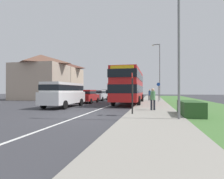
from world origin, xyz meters
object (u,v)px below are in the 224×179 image
object	(u,v)px
pedestrian_walking_away	(150,94)
street_lamp_near	(177,25)
cycle_route_sign	(158,91)
parked_van_white	(64,93)
parked_car_red	(87,96)
double_decker_bus	(129,85)
pedestrian_at_stop	(153,98)
street_lamp_mid	(159,69)
parked_car_black	(108,94)
parked_car_silver	(99,95)
bus_stop_sign	(132,90)

from	to	relation	value
pedestrian_walking_away	street_lamp_near	xyz separation A→B (m)	(1.51, -16.35, 3.78)
cycle_route_sign	street_lamp_near	size ratio (longest dim) A/B	0.30
parked_van_white	parked_car_red	xyz separation A→B (m)	(0.15, 5.57, -0.44)
double_decker_bus	parked_van_white	size ratio (longest dim) A/B	1.90
pedestrian_at_stop	cycle_route_sign	bearing A→B (deg)	86.00
parked_van_white	street_lamp_mid	world-z (taller)	street_lamp_mid
parked_van_white	double_decker_bus	bearing A→B (deg)	44.36
cycle_route_sign	street_lamp_near	distance (m)	14.82
parked_car_black	street_lamp_mid	size ratio (longest dim) A/B	0.54
parked_car_black	parked_van_white	bearing A→B (deg)	-90.07
parked_van_white	street_lamp_mid	bearing A→B (deg)	51.77
parked_car_silver	street_lamp_near	xyz separation A→B (m)	(8.94, -16.56, 3.88)
parked_van_white	parked_car_black	xyz separation A→B (m)	(0.02, 16.68, -0.41)
double_decker_bus	parked_van_white	distance (m)	7.46
parked_car_silver	double_decker_bus	bearing A→B (deg)	-47.54
parked_car_black	pedestrian_at_stop	distance (m)	20.08
cycle_route_sign	parked_car_silver	bearing A→B (deg)	166.02
double_decker_bus	parked_car_silver	distance (m)	7.89
parked_van_white	pedestrian_walking_away	size ratio (longest dim) A/B	3.25
double_decker_bus	cycle_route_sign	size ratio (longest dim) A/B	4.11
pedestrian_at_stop	parked_car_red	bearing A→B (deg)	136.15
pedestrian_at_stop	pedestrian_walking_away	bearing A→B (deg)	91.69
pedestrian_walking_away	bus_stop_sign	distance (m)	14.95
double_decker_bus	pedestrian_walking_away	bearing A→B (deg)	68.59
double_decker_bus	pedestrian_at_stop	bearing A→B (deg)	-70.07
parked_car_red	bus_stop_sign	distance (m)	11.74
parked_car_silver	pedestrian_at_stop	distance (m)	14.95
street_lamp_near	parked_van_white	bearing A→B (deg)	147.89
parked_van_white	parked_car_red	size ratio (longest dim) A/B	1.31
street_lamp_mid	double_decker_bus	bearing A→B (deg)	-120.21
parked_car_black	parked_car_silver	bearing A→B (deg)	-89.82
parked_car_red	street_lamp_near	distance (m)	14.78
pedestrian_walking_away	street_lamp_mid	world-z (taller)	street_lamp_mid
cycle_route_sign	street_lamp_mid	world-z (taller)	street_lamp_mid
parked_car_red	cycle_route_sign	distance (m)	9.05
bus_stop_sign	pedestrian_at_stop	bearing A→B (deg)	63.06
parked_van_white	parked_car_silver	world-z (taller)	parked_van_white
parked_car_black	bus_stop_sign	world-z (taller)	bus_stop_sign
parked_car_silver	street_lamp_near	world-z (taller)	street_lamp_near
parked_van_white	pedestrian_walking_away	world-z (taller)	parked_van_white
parked_car_black	cycle_route_sign	bearing A→B (deg)	-42.61
pedestrian_at_stop	street_lamp_near	bearing A→B (deg)	-73.37
double_decker_bus	parked_car_black	size ratio (longest dim) A/B	2.39
street_lamp_near	street_lamp_mid	distance (m)	16.74
parked_car_red	bus_stop_sign	world-z (taller)	bus_stop_sign
parked_van_white	pedestrian_walking_away	distance (m)	13.07
parked_car_silver	bus_stop_sign	bearing A→B (deg)	-66.47
cycle_route_sign	double_decker_bus	bearing A→B (deg)	-132.18
double_decker_bus	street_lamp_mid	bearing A→B (deg)	59.79
pedestrian_walking_away	street_lamp_near	world-z (taller)	street_lamp_near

